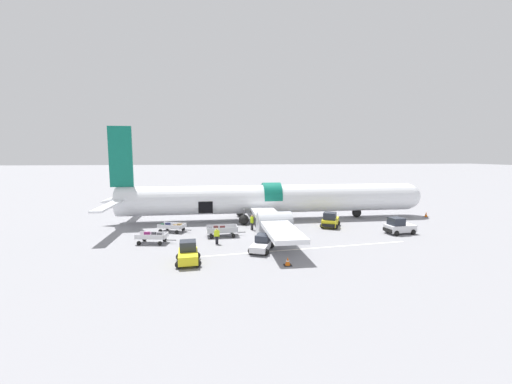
# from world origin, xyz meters

# --- Properties ---
(ground_plane) EXTENTS (500.00, 500.00, 0.00)m
(ground_plane) POSITION_xyz_m (0.00, 0.00, 0.00)
(ground_plane) COLOR gray
(apron_marking_line) EXTENTS (20.66, 2.29, 0.01)m
(apron_marking_line) POSITION_xyz_m (2.94, -5.81, 0.00)
(apron_marking_line) COLOR silver
(apron_marking_line) RESTS_ON ground_plane
(airplane) EXTENTS (41.53, 33.83, 11.70)m
(airplane) POSITION_xyz_m (1.94, 7.24, 2.60)
(airplane) COLOR white
(airplane) RESTS_ON ground_plane
(baggage_tug_lead) EXTENTS (2.88, 3.50, 1.77)m
(baggage_tug_lead) POSITION_xyz_m (8.51, 2.11, 0.76)
(baggage_tug_lead) COLOR yellow
(baggage_tug_lead) RESTS_ON ground_plane
(baggage_tug_mid) EXTENTS (2.08, 2.89, 1.65)m
(baggage_tug_mid) POSITION_xyz_m (-6.88, -8.12, 0.70)
(baggage_tug_mid) COLOR yellow
(baggage_tug_mid) RESTS_ON ground_plane
(baggage_tug_rear) EXTENTS (3.23, 2.24, 1.74)m
(baggage_tug_rear) POSITION_xyz_m (14.60, -1.85, 0.75)
(baggage_tug_rear) COLOR silver
(baggage_tug_rear) RESTS_ON ground_plane
(baggage_tug_spare) EXTENTS (2.56, 3.47, 1.34)m
(baggage_tug_spare) POSITION_xyz_m (-0.75, -5.79, 0.59)
(baggage_tug_spare) COLOR silver
(baggage_tug_spare) RESTS_ON ground_plane
(baggage_cart_loading) EXTENTS (4.08, 2.19, 1.14)m
(baggage_cart_loading) POSITION_xyz_m (-4.03, -0.34, 0.56)
(baggage_cart_loading) COLOR #B7BABF
(baggage_cart_loading) RESTS_ON ground_plane
(baggage_cart_queued) EXTENTS (3.79, 2.05, 1.11)m
(baggage_cart_queued) POSITION_xyz_m (-10.61, -2.12, 0.53)
(baggage_cart_queued) COLOR silver
(baggage_cart_queued) RESTS_ON ground_plane
(baggage_cart_empty) EXTENTS (3.70, 2.48, 1.00)m
(baggage_cart_empty) POSITION_xyz_m (-9.35, 2.22, 0.50)
(baggage_cart_empty) COLOR silver
(baggage_cart_empty) RESTS_ON ground_plane
(ground_crew_loader_a) EXTENTS (0.53, 0.35, 1.55)m
(ground_crew_loader_a) POSITION_xyz_m (-4.62, -3.19, 0.82)
(ground_crew_loader_a) COLOR black
(ground_crew_loader_a) RESTS_ON ground_plane
(ground_crew_loader_b) EXTENTS (0.39, 0.59, 1.71)m
(ground_crew_loader_b) POSITION_xyz_m (-0.65, 1.92, 0.90)
(ground_crew_loader_b) COLOR #2D2D33
(ground_crew_loader_b) RESTS_ON ground_plane
(ground_crew_driver) EXTENTS (0.56, 0.50, 1.66)m
(ground_crew_driver) POSITION_xyz_m (0.37, 1.27, 0.87)
(ground_crew_driver) COLOR black
(ground_crew_driver) RESTS_ON ground_plane
(safety_cone_nose) EXTENTS (0.57, 0.57, 0.70)m
(safety_cone_nose) POSITION_xyz_m (23.56, 6.04, 0.33)
(safety_cone_nose) COLOR black
(safety_cone_nose) RESTS_ON ground_plane
(safety_cone_engine_left) EXTENTS (0.59, 0.59, 0.64)m
(safety_cone_engine_left) POSITION_xyz_m (0.61, -9.70, 0.30)
(safety_cone_engine_left) COLOR black
(safety_cone_engine_left) RESTS_ON ground_plane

